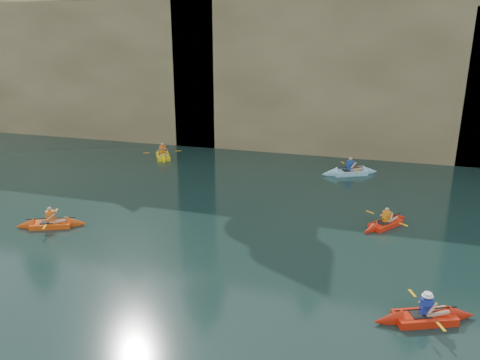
# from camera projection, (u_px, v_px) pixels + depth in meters

# --- Properties ---
(ground) EXTENTS (160.00, 160.00, 0.00)m
(ground) POSITION_uv_depth(u_px,v_px,m) (191.00, 354.00, 12.31)
(ground) COLOR black
(ground) RESTS_ON ground
(cliff) EXTENTS (70.00, 16.00, 12.00)m
(cliff) POSITION_uv_depth(u_px,v_px,m) (331.00, 58.00, 37.82)
(cliff) COLOR tan
(cliff) RESTS_ON ground
(cliff_slab_west) EXTENTS (26.00, 2.40, 10.56)m
(cliff_slab_west) POSITION_uv_depth(u_px,v_px,m) (63.00, 68.00, 36.78)
(cliff_slab_west) COLOR #97885B
(cliff_slab_west) RESTS_ON ground
(cliff_slab_center) EXTENTS (24.00, 2.40, 11.40)m
(cliff_slab_center) POSITION_uv_depth(u_px,v_px,m) (349.00, 69.00, 30.62)
(cliff_slab_center) COLOR #97885B
(cliff_slab_center) RESTS_ON ground
(sea_cave_west) EXTENTS (4.50, 1.00, 4.00)m
(sea_cave_west) POSITION_uv_depth(u_px,v_px,m) (84.00, 112.00, 36.65)
(sea_cave_west) COLOR black
(sea_cave_west) RESTS_ON ground
(sea_cave_center) EXTENTS (3.50, 1.00, 3.20)m
(sea_cave_center) POSITION_uv_depth(u_px,v_px,m) (257.00, 127.00, 32.93)
(sea_cave_center) COLOR black
(sea_cave_center) RESTS_ON ground
(sea_cave_east) EXTENTS (5.00, 1.00, 4.50)m
(sea_cave_east) POSITION_uv_depth(u_px,v_px,m) (476.00, 130.00, 28.89)
(sea_cave_east) COLOR black
(sea_cave_east) RESTS_ON ground
(main_kayaker) EXTENTS (3.15, 2.00, 1.16)m
(main_kayaker) POSITION_uv_depth(u_px,v_px,m) (425.00, 317.00, 13.67)
(main_kayaker) COLOR red
(main_kayaker) RESTS_ON ground
(kayaker_orange) EXTENTS (3.02, 2.11, 1.14)m
(kayaker_orange) POSITION_uv_depth(u_px,v_px,m) (51.00, 224.00, 20.25)
(kayaker_orange) COLOR #DD490D
(kayaker_orange) RESTS_ON ground
(kayaker_red_far) EXTENTS (2.27, 2.73, 1.07)m
(kayaker_red_far) POSITION_uv_depth(u_px,v_px,m) (386.00, 223.00, 20.31)
(kayaker_red_far) COLOR red
(kayaker_red_far) RESTS_ON ground
(kayaker_yellow) EXTENTS (2.26, 3.12, 1.30)m
(kayaker_yellow) POSITION_uv_depth(u_px,v_px,m) (163.00, 156.00, 31.13)
(kayaker_yellow) COLOR yellow
(kayaker_yellow) RESTS_ON ground
(kayaker_ltblue_mid) EXTENTS (3.46, 2.34, 1.33)m
(kayaker_ltblue_mid) POSITION_uv_depth(u_px,v_px,m) (350.00, 172.00, 27.56)
(kayaker_ltblue_mid) COLOR #8CD5EA
(kayaker_ltblue_mid) RESTS_ON ground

